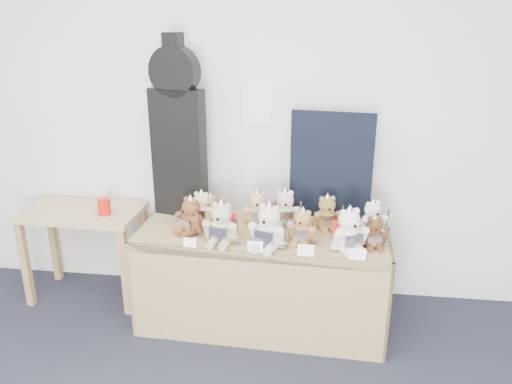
# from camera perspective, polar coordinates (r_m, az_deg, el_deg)

# --- Properties ---
(room_shell) EXTENTS (6.00, 6.00, 6.00)m
(room_shell) POSITION_cam_1_polar(r_m,az_deg,el_deg) (3.53, 0.10, 9.95)
(room_shell) COLOR white
(room_shell) RESTS_ON floor
(display_table) EXTENTS (1.67, 0.75, 0.68)m
(display_table) POSITION_cam_1_polar(r_m,az_deg,el_deg) (3.31, 0.61, -7.23)
(display_table) COLOR olive
(display_table) RESTS_ON floor
(side_table) EXTENTS (0.85, 0.49, 0.70)m
(side_table) POSITION_cam_1_polar(r_m,az_deg,el_deg) (3.85, -19.11, -3.67)
(side_table) COLOR tan
(side_table) RESTS_ON floor
(guitar_case) EXTENTS (0.39, 0.19, 1.24)m
(guitar_case) POSITION_cam_1_polar(r_m,az_deg,el_deg) (3.43, -8.94, 6.98)
(guitar_case) COLOR black
(guitar_case) RESTS_ON display_table
(navy_board) EXTENTS (0.56, 0.09, 0.75)m
(navy_board) POSITION_cam_1_polar(r_m,az_deg,el_deg) (3.42, 8.56, 2.93)
(navy_board) COLOR black
(navy_board) RESTS_ON display_table
(red_cup) EXTENTS (0.09, 0.09, 0.12)m
(red_cup) POSITION_cam_1_polar(r_m,az_deg,el_deg) (3.65, -16.97, -1.61)
(red_cup) COLOR red
(red_cup) RESTS_ON side_table
(teddy_front_far_left) EXTENTS (0.22, 0.23, 0.28)m
(teddy_front_far_left) POSITION_cam_1_polar(r_m,az_deg,el_deg) (3.25, -7.49, -2.87)
(teddy_front_far_left) COLOR brown
(teddy_front_far_left) RESTS_ON display_table
(teddy_front_left) EXTENTS (0.25, 0.22, 0.31)m
(teddy_front_left) POSITION_cam_1_polar(r_m,az_deg,el_deg) (3.09, -3.94, -3.75)
(teddy_front_left) COLOR tan
(teddy_front_left) RESTS_ON display_table
(teddy_front_centre) EXTENTS (0.26, 0.24, 0.32)m
(teddy_front_centre) POSITION_cam_1_polar(r_m,az_deg,el_deg) (3.02, 1.44, -4.14)
(teddy_front_centre) COLOR silver
(teddy_front_centre) RESTS_ON display_table
(teddy_front_right) EXTENTS (0.21, 0.19, 0.25)m
(teddy_front_right) POSITION_cam_1_polar(r_m,az_deg,el_deg) (3.10, 5.32, -4.09)
(teddy_front_right) COLOR #A1753D
(teddy_front_right) RESTS_ON display_table
(teddy_front_far_right) EXTENTS (0.26, 0.24, 0.31)m
(teddy_front_far_right) POSITION_cam_1_polar(r_m,az_deg,el_deg) (3.04, 10.59, -4.48)
(teddy_front_far_right) COLOR white
(teddy_front_far_right) RESTS_ON display_table
(teddy_front_end) EXTENTS (0.19, 0.15, 0.23)m
(teddy_front_end) POSITION_cam_1_polar(r_m,az_deg,el_deg) (3.13, 13.32, -4.60)
(teddy_front_end) COLOR brown
(teddy_front_end) RESTS_ON display_table
(teddy_back_left) EXTENTS (0.20, 0.17, 0.25)m
(teddy_back_left) POSITION_cam_1_polar(r_m,az_deg,el_deg) (3.42, -6.25, -1.87)
(teddy_back_left) COLOR beige
(teddy_back_left) RESTS_ON display_table
(teddy_back_centre_left) EXTENTS (0.23, 0.19, 0.27)m
(teddy_back_centre_left) POSITION_cam_1_polar(r_m,az_deg,el_deg) (3.34, 0.20, -2.04)
(teddy_back_centre_left) COLOR tan
(teddy_back_centre_left) RESTS_ON display_table
(teddy_back_centre_right) EXTENTS (0.23, 0.20, 0.28)m
(teddy_back_centre_right) POSITION_cam_1_polar(r_m,az_deg,el_deg) (3.35, 3.32, -2.00)
(teddy_back_centre_right) COLOR silver
(teddy_back_centre_right) RESTS_ON display_table
(teddy_back_right) EXTENTS (0.22, 0.19, 0.26)m
(teddy_back_right) POSITION_cam_1_polar(r_m,az_deg,el_deg) (3.33, 8.11, -2.49)
(teddy_back_right) COLOR olive
(teddy_back_right) RESTS_ON display_table
(teddy_back_end) EXTENTS (0.21, 0.20, 0.25)m
(teddy_back_end) POSITION_cam_1_polar(r_m,az_deg,el_deg) (3.31, 13.19, -2.98)
(teddy_back_end) COLOR white
(teddy_back_end) RESTS_ON display_table
(teddy_back_far_left) EXTENTS (0.17, 0.15, 0.21)m
(teddy_back_far_left) POSITION_cam_1_polar(r_m,az_deg,el_deg) (3.45, -5.20, -1.90)
(teddy_back_far_left) COLOR #9C6C49
(teddy_back_far_left) RESTS_ON display_table
(entry_card_a) EXTENTS (0.08, 0.02, 0.06)m
(entry_card_a) POSITION_cam_1_polar(r_m,az_deg,el_deg) (3.08, -7.56, -5.76)
(entry_card_a) COLOR white
(entry_card_a) RESTS_ON display_table
(entry_card_b) EXTENTS (0.10, 0.02, 0.07)m
(entry_card_b) POSITION_cam_1_polar(r_m,az_deg,el_deg) (2.99, -0.10, -6.28)
(entry_card_b) COLOR white
(entry_card_b) RESTS_ON display_table
(entry_card_c) EXTENTS (0.10, 0.03, 0.07)m
(entry_card_c) POSITION_cam_1_polar(r_m,az_deg,el_deg) (2.96, 5.71, -6.65)
(entry_card_c) COLOR white
(entry_card_c) RESTS_ON display_table
(entry_card_d) EXTENTS (0.10, 0.02, 0.07)m
(entry_card_d) POSITION_cam_1_polar(r_m,az_deg,el_deg) (2.96, 11.52, -7.00)
(entry_card_d) COLOR white
(entry_card_d) RESTS_ON display_table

